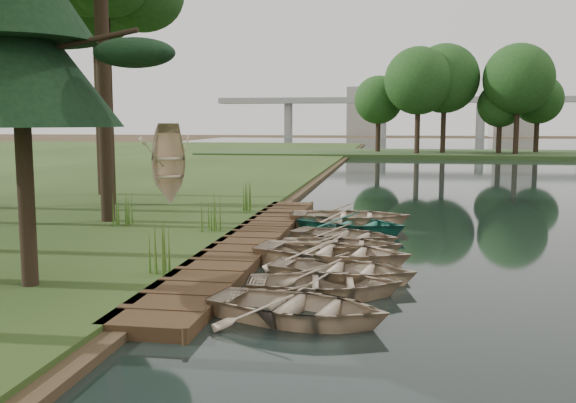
% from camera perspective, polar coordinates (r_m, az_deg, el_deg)
% --- Properties ---
extents(ground, '(300.00, 300.00, 0.00)m').
position_cam_1_polar(ground, '(17.76, 1.67, -4.28)').
color(ground, '#3D2F1D').
extents(boardwalk, '(1.60, 16.00, 0.30)m').
position_cam_1_polar(boardwalk, '(18.01, -3.39, -3.64)').
color(boardwalk, '#3C2817').
rests_on(boardwalk, ground).
extents(peninsula, '(50.00, 14.00, 0.45)m').
position_cam_1_polar(peninsula, '(67.58, 14.13, 4.11)').
color(peninsula, '#2D451F').
rests_on(peninsula, ground).
extents(far_trees, '(45.60, 5.60, 8.80)m').
position_cam_1_polar(far_trees, '(67.37, 11.43, 9.45)').
color(far_trees, black).
rests_on(far_trees, peninsula).
extents(bridge, '(95.90, 4.00, 8.60)m').
position_cam_1_polar(bridge, '(137.67, 13.57, 8.40)').
color(bridge, '#A5A5A0').
rests_on(bridge, ground).
extents(building_a, '(10.00, 8.00, 18.00)m').
position_cam_1_polar(building_a, '(159.78, 19.47, 8.68)').
color(building_a, '#A5A5A0').
rests_on(building_a, ground).
extents(building_b, '(8.00, 8.00, 12.00)m').
position_cam_1_polar(building_b, '(162.45, 6.75, 7.94)').
color(building_b, '#A5A5A0').
rests_on(building_b, ground).
extents(rowboat_0, '(3.69, 3.01, 0.67)m').
position_cam_1_polar(rowboat_0, '(11.27, 0.94, -8.97)').
color(rowboat_0, '#C9B092').
rests_on(rowboat_0, water).
extents(rowboat_1, '(3.35, 2.57, 0.65)m').
position_cam_1_polar(rowboat_1, '(12.87, 3.31, -6.99)').
color(rowboat_1, '#C9B092').
rests_on(rowboat_1, water).
extents(rowboat_2, '(3.59, 2.84, 0.67)m').
position_cam_1_polar(rowboat_2, '(14.06, 4.90, -5.75)').
color(rowboat_2, '#C9B092').
rests_on(rowboat_2, water).
extents(rowboat_3, '(4.23, 3.36, 0.79)m').
position_cam_1_polar(rowboat_3, '(15.54, 3.99, -4.28)').
color(rowboat_3, '#C9B092').
rests_on(rowboat_3, water).
extents(rowboat_4, '(3.20, 2.29, 0.66)m').
position_cam_1_polar(rowboat_4, '(16.82, 4.72, -3.62)').
color(rowboat_4, '#C9B092').
rests_on(rowboat_4, water).
extents(rowboat_5, '(3.70, 3.14, 0.65)m').
position_cam_1_polar(rowboat_5, '(18.28, 5.07, -2.78)').
color(rowboat_5, '#C9B092').
rests_on(rowboat_5, water).
extents(rowboat_6, '(4.07, 3.46, 0.72)m').
position_cam_1_polar(rowboat_6, '(20.11, 5.72, -1.79)').
color(rowboat_6, '#2D7E6A').
rests_on(rowboat_6, water).
extents(rowboat_7, '(4.06, 2.98, 0.82)m').
position_cam_1_polar(rowboat_7, '(21.36, 5.56, -1.13)').
color(rowboat_7, '#C9B092').
rests_on(rowboat_7, water).
extents(stored_rowboat, '(3.86, 3.75, 0.65)m').
position_cam_1_polar(stored_rowboat, '(25.40, -10.56, 0.48)').
color(stored_rowboat, '#C9B092').
rests_on(stored_rowboat, bank).
extents(pine_tree, '(3.80, 3.80, 8.21)m').
position_cam_1_polar(pine_tree, '(13.50, -22.95, 14.82)').
color(pine_tree, black).
rests_on(pine_tree, bank).
extents(reeds_0, '(0.60, 0.60, 0.99)m').
position_cam_1_polar(reeds_0, '(13.97, -11.46, -4.23)').
color(reeds_0, '#3F661E').
rests_on(reeds_0, bank).
extents(reeds_1, '(0.60, 0.60, 1.03)m').
position_cam_1_polar(reeds_1, '(19.04, -6.79, -1.06)').
color(reeds_1, '#3F661E').
rests_on(reeds_1, bank).
extents(reeds_2, '(0.60, 0.60, 1.06)m').
position_cam_1_polar(reeds_2, '(20.67, -14.54, -0.55)').
color(reeds_2, '#3F661E').
rests_on(reeds_2, bank).
extents(reeds_3, '(0.60, 0.60, 1.02)m').
position_cam_1_polar(reeds_3, '(23.31, -3.64, 0.45)').
color(reeds_3, '#3F661E').
rests_on(reeds_3, bank).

